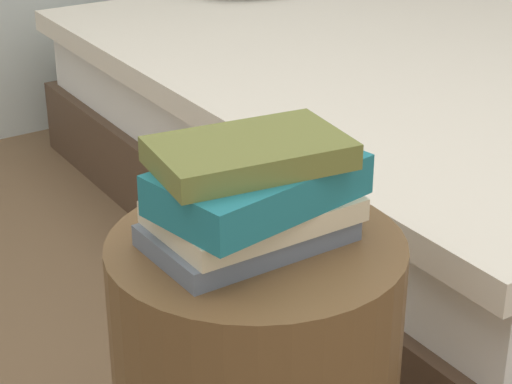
{
  "coord_description": "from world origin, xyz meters",
  "views": [
    {
      "loc": [
        -0.64,
        -0.94,
        1.15
      ],
      "look_at": [
        0.0,
        0.0,
        0.63
      ],
      "focal_mm": 65.39,
      "sensor_mm": 36.0,
      "label": 1
    }
  ],
  "objects_px": {
    "bed": "(429,126)",
    "book_olive": "(250,153)",
    "book_cream": "(252,211)",
    "book_teal": "(256,185)",
    "book_slate": "(248,233)"
  },
  "relations": [
    {
      "from": "book_cream",
      "to": "book_teal",
      "type": "distance_m",
      "value": 0.05
    },
    {
      "from": "book_teal",
      "to": "book_olive",
      "type": "distance_m",
      "value": 0.05
    },
    {
      "from": "book_slate",
      "to": "book_cream",
      "type": "height_order",
      "value": "book_cream"
    },
    {
      "from": "bed",
      "to": "book_olive",
      "type": "bearing_deg",
      "value": -143.06
    },
    {
      "from": "book_cream",
      "to": "book_olive",
      "type": "bearing_deg",
      "value": -141.67
    },
    {
      "from": "bed",
      "to": "book_teal",
      "type": "xyz_separation_m",
      "value": [
        -1.13,
        -0.8,
        0.41
      ]
    },
    {
      "from": "book_slate",
      "to": "book_olive",
      "type": "bearing_deg",
      "value": -97.28
    },
    {
      "from": "bed",
      "to": "book_cream",
      "type": "bearing_deg",
      "value": -143.08
    },
    {
      "from": "book_slate",
      "to": "book_teal",
      "type": "xyz_separation_m",
      "value": [
        0.01,
        -0.01,
        0.08
      ]
    },
    {
      "from": "book_cream",
      "to": "book_teal",
      "type": "xyz_separation_m",
      "value": [
        -0.0,
        -0.01,
        0.04
      ]
    },
    {
      "from": "book_teal",
      "to": "book_olive",
      "type": "xyz_separation_m",
      "value": [
        -0.01,
        0.01,
        0.05
      ]
    },
    {
      "from": "book_slate",
      "to": "bed",
      "type": "bearing_deg",
      "value": 35.09
    },
    {
      "from": "bed",
      "to": "book_cream",
      "type": "xyz_separation_m",
      "value": [
        -1.13,
        -0.79,
        0.36
      ]
    },
    {
      "from": "book_slate",
      "to": "book_olive",
      "type": "xyz_separation_m",
      "value": [
        -0.0,
        -0.01,
        0.12
      ]
    },
    {
      "from": "book_cream",
      "to": "book_olive",
      "type": "height_order",
      "value": "book_olive"
    }
  ]
}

